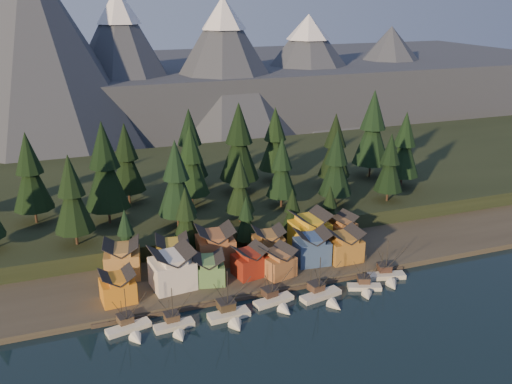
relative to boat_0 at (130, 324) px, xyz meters
name	(u,v)px	position (x,y,z in m)	size (l,w,h in m)	color
ground	(286,328)	(32.15, -10.28, -2.02)	(500.00, 500.00, 0.00)	black
shore_strip	(229,252)	(32.15, 29.72, -1.27)	(400.00, 50.00, 1.50)	#393429
hillside	(186,189)	(32.15, 79.72, 0.98)	(420.00, 100.00, 6.00)	black
dock	(259,291)	(32.15, 6.22, -1.52)	(80.00, 4.00, 1.00)	#4F4338
mountain_ridge	(121,78)	(27.95, 203.31, 24.04)	(560.00, 190.00, 90.00)	#444B58
boat_0	(130,324)	(0.00, 0.00, 0.00)	(10.35, 10.91, 10.95)	silver
boat_1	(175,322)	(9.33, -2.48, 0.00)	(9.20, 9.91, 10.58)	beige
boat_2	(230,310)	(21.87, -2.75, 0.55)	(9.87, 10.66, 12.75)	beige
boat_3	(276,297)	(33.92, -0.36, 0.07)	(10.41, 11.02, 11.22)	beige
boat_4	(324,292)	(45.54, -2.10, 0.09)	(11.19, 11.84, 11.57)	beige
boat_5	(365,284)	(57.01, -1.82, -0.07)	(8.87, 9.32, 10.11)	beige
boat_6	(388,272)	(65.35, 1.08, 0.15)	(10.27, 10.75, 11.42)	beige
house_front_0	(118,285)	(-0.74, 11.93, 3.48)	(8.04, 7.65, 7.61)	orange
house_front_1	(172,267)	(12.62, 14.16, 4.81)	(10.73, 10.38, 10.15)	silver
house_front_2	(208,267)	(21.45, 13.51, 3.45)	(9.18, 9.23, 7.54)	#568548
house_front_3	(250,260)	(32.28, 13.44, 3.54)	(8.77, 8.49, 7.73)	maroon
house_front_4	(277,261)	(38.90, 11.00, 3.39)	(9.00, 9.41, 7.43)	#A16739
house_front_5	(312,246)	(50.16, 14.31, 4.22)	(9.37, 8.68, 9.02)	#334D7A
house_front_6	(344,244)	(58.88, 12.87, 4.00)	(8.65, 8.18, 8.61)	#A66F2A
house_back_0	(122,258)	(2.06, 24.03, 4.46)	(10.02, 9.74, 9.49)	#A5763A
house_back_1	(173,253)	(14.62, 22.74, 4.28)	(9.34, 9.43, 9.14)	gold
house_back_2	(215,244)	(26.13, 23.01, 4.83)	(10.28, 9.56, 10.19)	brown
house_back_3	(269,242)	(40.72, 21.73, 3.82)	(8.92, 8.13, 8.26)	olive
house_back_4	(310,229)	(53.63, 23.09, 5.02)	(10.27, 9.91, 10.56)	gold
house_back_5	(340,228)	(63.54, 23.48, 3.85)	(8.54, 8.62, 8.33)	#956035
tree_hill_1	(30,174)	(-17.85, 57.72, 18.79)	(11.63, 11.63, 27.09)	#332319
tree_hill_2	(72,196)	(-7.85, 37.72, 17.61)	(10.71, 10.71, 24.94)	#332319
tree_hill_3	(105,169)	(2.15, 49.72, 20.56)	(13.02, 13.02, 30.32)	#332319
tree_hill_4	(126,160)	(10.15, 64.72, 18.20)	(11.17, 11.17, 26.02)	#332319
tree_hill_5	(176,180)	(20.15, 39.72, 18.07)	(11.06, 11.06, 25.77)	#332319
tree_hill_6	(191,163)	(28.15, 54.72, 18.26)	(11.22, 11.22, 26.13)	#332319
tree_hill_7	(240,186)	(38.15, 37.72, 14.87)	(8.56, 8.56, 19.93)	#332319
tree_hill_8	(239,144)	(46.15, 61.72, 20.71)	(13.13, 13.13, 30.59)	#332319
tree_hill_9	(282,169)	(54.15, 44.72, 16.16)	(9.57, 9.57, 22.28)	#332319
tree_hill_10	(275,141)	(62.15, 69.72, 18.47)	(11.38, 11.38, 26.50)	#332319
tree_hill_11	(336,165)	(70.15, 39.72, 17.41)	(10.55, 10.55, 24.57)	#332319
tree_hill_12	(335,148)	(78.15, 55.72, 18.09)	(11.08, 11.08, 25.82)	#332319
tree_hill_13	(390,164)	(88.15, 37.72, 16.15)	(9.56, 9.56, 22.27)	#332319
tree_hill_14	(372,130)	(96.15, 61.72, 21.32)	(13.61, 13.61, 31.71)	#332319
tree_hill_15	(190,145)	(32.15, 71.72, 19.11)	(11.88, 11.88, 27.68)	#332319
tree_hill_17	(404,147)	(100.15, 47.72, 18.36)	(11.29, 11.29, 26.30)	#332319
tree_shore_0	(126,235)	(4.15, 29.72, 8.11)	(6.78, 6.78, 15.80)	#332319
tree_shore_1	(186,219)	(20.15, 29.72, 10.32)	(8.52, 8.52, 19.84)	#332319
tree_shore_2	(246,220)	(37.15, 29.72, 7.70)	(6.47, 6.47, 15.06)	#332319
tree_shore_3	(292,212)	(51.15, 29.72, 8.09)	(6.77, 6.77, 15.77)	#332319
tree_shore_4	(330,208)	(63.15, 29.72, 7.77)	(6.52, 6.52, 15.19)	#332319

